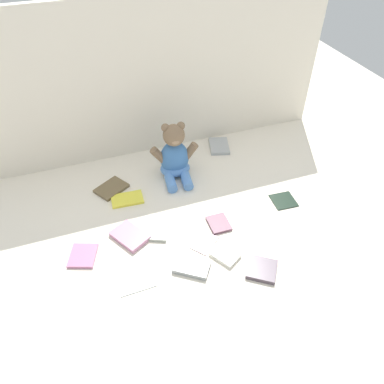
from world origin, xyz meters
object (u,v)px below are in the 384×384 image
object	(u,v)px
book_case_6	(192,266)
teddy_bear	(175,157)
book_case_2	(219,224)
book_case_8	(284,200)
book_case_9	(111,188)
book_case_5	(136,283)
book_case_3	(225,255)
book_case_4	(262,269)
book_case_10	(205,242)
book_case_0	(127,199)
book_case_11	(130,236)
book_case_7	(157,228)
book_case_12	(219,146)
book_case_1	(83,256)

from	to	relation	value
book_case_6	teddy_bear	bearing A→B (deg)	-156.36
book_case_2	book_case_8	size ratio (longest dim) A/B	0.99
book_case_9	book_case_5	bearing A→B (deg)	-32.40
book_case_3	book_case_4	size ratio (longest dim) A/B	0.95
book_case_4	book_case_10	bearing A→B (deg)	-107.05
book_case_6	book_case_8	bearing A→B (deg)	147.29
book_case_9	book_case_4	bearing A→B (deg)	3.21
book_case_3	book_case_10	size ratio (longest dim) A/B	0.93
teddy_bear	book_case_4	bearing A→B (deg)	-71.80
teddy_bear	book_case_0	xyz separation A→B (m)	(-0.25, -0.10, -0.09)
book_case_0	book_case_4	bearing A→B (deg)	39.48
book_case_2	book_case_6	xyz separation A→B (m)	(-0.17, -0.16, 0.00)
book_case_5	book_case_10	bearing A→B (deg)	-74.09
book_case_0	book_case_5	distance (m)	0.43
teddy_bear	book_case_9	bearing A→B (deg)	-171.20
book_case_5	book_case_8	world-z (taller)	book_case_8
teddy_bear	book_case_6	world-z (taller)	teddy_bear
book_case_11	book_case_2	bearing A→B (deg)	-37.81
book_case_2	book_case_7	size ratio (longest dim) A/B	0.73
book_case_4	book_case_0	bearing A→B (deg)	-109.14
book_case_4	book_case_5	distance (m)	0.44
book_case_9	book_case_7	bearing A→B (deg)	-8.20
teddy_bear	book_case_12	distance (m)	0.31
book_case_3	book_case_11	distance (m)	0.37
book_case_8	book_case_9	bearing A→B (deg)	-111.26
book_case_8	book_case_6	bearing A→B (deg)	-63.90
book_case_1	teddy_bear	bearing A→B (deg)	56.75
book_case_10	book_case_11	bearing A→B (deg)	-153.22
teddy_bear	book_case_5	distance (m)	0.61
book_case_1	book_case_3	size ratio (longest dim) A/B	1.14
teddy_bear	book_case_11	world-z (taller)	teddy_bear
book_case_2	book_case_9	world-z (taller)	book_case_9
book_case_0	book_case_1	distance (m)	0.33
book_case_2	book_case_7	world-z (taller)	book_case_7
book_case_3	book_case_6	bearing A→B (deg)	153.10
book_case_2	book_case_8	world-z (taller)	book_case_2
book_case_0	book_case_7	distance (m)	0.22
book_case_0	book_case_3	bearing A→B (deg)	37.34
book_case_7	book_case_12	distance (m)	0.62
book_case_1	book_case_5	world-z (taller)	book_case_1
book_case_4	book_case_8	distance (m)	0.39
book_case_8	book_case_2	bearing A→B (deg)	-79.82
book_case_7	book_case_8	xyz separation A→B (m)	(0.55, -0.02, -0.00)
book_case_3	book_case_1	bearing A→B (deg)	129.96
book_case_3	book_case_12	bearing A→B (deg)	38.56
book_case_9	book_case_10	bearing A→B (deg)	1.85
book_case_6	book_case_12	xyz separation A→B (m)	(0.38, 0.65, -0.00)
book_case_8	book_case_11	distance (m)	0.66
book_case_1	book_case_4	xyz separation A→B (m)	(0.59, -0.28, 0.00)
book_case_1	book_case_5	bearing A→B (deg)	-28.27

